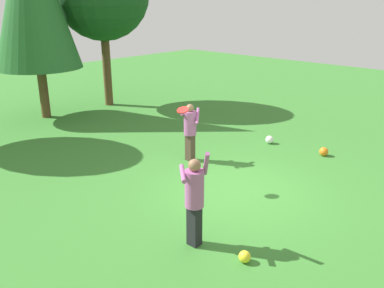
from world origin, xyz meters
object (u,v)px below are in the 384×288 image
at_px(ball_orange, 324,152).
at_px(ball_white, 269,140).
at_px(person_thrower, 194,195).
at_px(person_catcher, 190,128).
at_px(frisbee, 183,110).
at_px(ball_yellow, 245,257).

bearing_deg(ball_orange, ball_white, 95.16).
xyz_separation_m(person_thrower, person_catcher, (2.98, 2.88, -0.06)).
bearing_deg(frisbee, person_thrower, -131.30).
distance_m(ball_white, ball_yellow, 6.24).
xyz_separation_m(ball_yellow, ball_orange, (5.62, 1.31, 0.02)).
bearing_deg(person_catcher, ball_yellow, 16.41).
bearing_deg(ball_white, frisbee, -176.90).
xyz_separation_m(person_thrower, ball_yellow, (0.18, -0.99, -0.89)).
relative_size(ball_white, ball_yellow, 1.17).
height_order(person_catcher, ball_orange, person_catcher).
height_order(person_catcher, ball_yellow, person_catcher).
distance_m(person_thrower, frisbee, 2.57).
distance_m(frisbee, ball_yellow, 3.61).
bearing_deg(ball_orange, frisbee, 160.51).
relative_size(ball_white, ball_orange, 0.98).
relative_size(person_thrower, ball_orange, 7.33).
bearing_deg(frisbee, person_catcher, 37.80).
distance_m(person_catcher, ball_white, 2.92).
xyz_separation_m(person_thrower, ball_orange, (5.80, 0.32, -0.87)).
bearing_deg(person_catcher, ball_orange, 99.97).
relative_size(ball_yellow, ball_orange, 0.84).
distance_m(person_catcher, ball_orange, 3.90).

